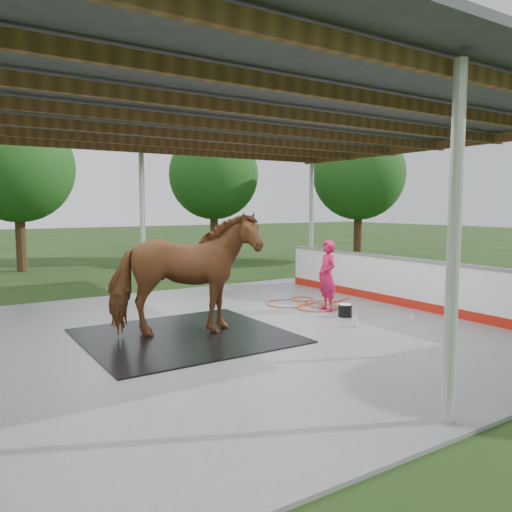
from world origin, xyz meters
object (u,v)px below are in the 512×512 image
dasher_board (400,283)px  handler (327,276)px  horse (184,274)px  wash_bucket (345,310)px

dasher_board → handler: (-1.86, 0.47, 0.25)m
dasher_board → horse: size_ratio=3.04×
wash_bucket → dasher_board: bearing=6.5°
horse → wash_bucket: 3.71m
horse → handler: horse is taller
handler → horse: bearing=-72.6°
dasher_board → wash_bucket: 2.00m
dasher_board → wash_bucket: bearing=-173.5°
handler → wash_bucket: 0.95m
dasher_board → horse: (-5.51, 0.13, 0.60)m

